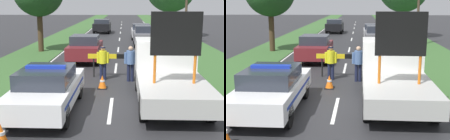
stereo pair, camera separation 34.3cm
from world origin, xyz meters
The scene contains 18 objects.
ground_plane centered at (0.00, 0.00, 0.00)m, with size 160.00×160.00×0.00m, color #28282B.
lane_markings centered at (0.00, 17.51, 0.00)m, with size 8.08×66.26×0.01m.
grass_verge_left centered at (-5.80, 20.00, 0.01)m, with size 3.42×120.00×0.03m.
grass_verge_right centered at (5.80, 20.00, 0.01)m, with size 3.42×120.00×0.03m.
police_car centered at (-2.04, -0.68, 0.77)m, with size 1.82×4.70×1.57m.
work_truck centered at (2.04, 0.80, 1.04)m, with size 2.27×5.23×3.26m.
road_barrier centered at (0.08, 4.25, 0.92)m, with size 2.73×0.08×1.12m.
police_officer centered at (-0.53, 3.68, 0.93)m, with size 0.56×0.36×1.56m.
pedestrian_civilian centered at (0.73, 3.44, 0.95)m, with size 0.58×0.37×1.62m.
traffic_cone_near_police centered at (1.95, 5.70, 0.33)m, with size 0.48×0.48×0.67m.
traffic_cone_centre_front centered at (-2.89, 3.53, 0.24)m, with size 0.34×0.34×0.48m.
traffic_cone_near_truck centered at (-0.46, 2.18, 0.28)m, with size 0.41×0.41×0.56m.
traffic_cone_behind_barrier centered at (-2.61, -3.31, 0.31)m, with size 0.46×0.46×0.63m.
queued_car_wagon_maroon centered at (-1.92, 8.36, 0.81)m, with size 1.83×4.10×1.59m.
queued_car_suv_grey centered at (2.19, 15.38, 0.87)m, with size 1.91×4.07×1.68m.
queued_car_sedan_silver centered at (2.09, 20.43, 0.76)m, with size 1.86×3.93×1.48m.
queued_car_sedan_black centered at (-2.16, 26.46, 0.85)m, with size 1.91×4.19×1.60m.
utility_pole centered at (5.47, 15.53, 3.12)m, with size 1.20×0.20×6.01m.
Camera 1 is at (0.43, -10.41, 3.53)m, focal length 50.00 mm.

